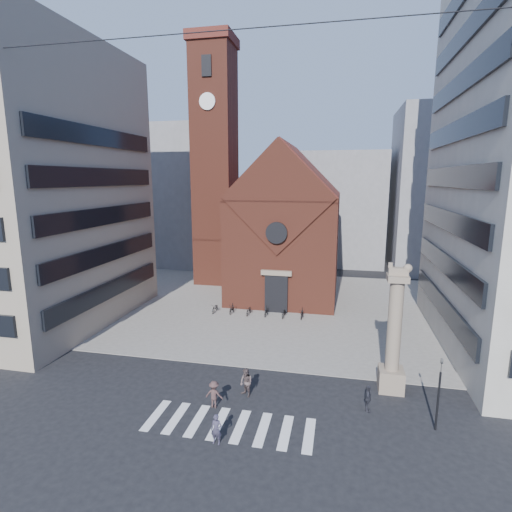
# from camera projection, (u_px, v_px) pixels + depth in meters

# --- Properties ---
(ground) EXTENTS (120.00, 120.00, 0.00)m
(ground) POSITION_uv_depth(u_px,v_px,m) (234.00, 396.00, 25.85)
(ground) COLOR black
(ground) RESTS_ON ground
(piazza) EXTENTS (46.00, 30.00, 0.05)m
(piazza) POSITION_uv_depth(u_px,v_px,m) (279.00, 306.00, 44.08)
(piazza) COLOR gray
(piazza) RESTS_ON ground
(zebra_crossing) EXTENTS (10.20, 3.20, 0.01)m
(zebra_crossing) POSITION_uv_depth(u_px,v_px,m) (229.00, 425.00, 22.86)
(zebra_crossing) COLOR white
(zebra_crossing) RESTS_ON ground
(church) EXTENTS (12.00, 16.65, 18.00)m
(church) POSITION_uv_depth(u_px,v_px,m) (288.00, 228.00, 48.35)
(church) COLOR brown
(church) RESTS_ON ground
(campanile) EXTENTS (5.50, 5.50, 31.20)m
(campanile) POSITION_uv_depth(u_px,v_px,m) (215.00, 164.00, 51.78)
(campanile) COLOR brown
(campanile) RESTS_ON ground
(building_left) EXTENTS (18.00, 20.00, 26.00)m
(building_left) POSITION_uv_depth(u_px,v_px,m) (17.00, 188.00, 37.92)
(building_left) COLOR gray
(building_left) RESTS_ON ground
(bg_block_left) EXTENTS (16.00, 14.00, 22.00)m
(bg_block_left) POSITION_uv_depth(u_px,v_px,m) (181.00, 196.00, 66.27)
(bg_block_left) COLOR gray
(bg_block_left) RESTS_ON ground
(bg_block_mid) EXTENTS (14.00, 12.00, 18.00)m
(bg_block_mid) POSITION_uv_depth(u_px,v_px,m) (340.00, 208.00, 66.07)
(bg_block_mid) COLOR gray
(bg_block_mid) RESTS_ON ground
(bg_block_right) EXTENTS (16.00, 14.00, 24.00)m
(bg_block_right) POSITION_uv_depth(u_px,v_px,m) (450.00, 191.00, 59.31)
(bg_block_right) COLOR gray
(bg_block_right) RESTS_ON ground
(lion_column) EXTENTS (1.63, 1.60, 8.68)m
(lion_column) POSITION_uv_depth(u_px,v_px,m) (394.00, 341.00, 26.00)
(lion_column) COLOR gray
(lion_column) RESTS_ON ground
(traffic_light) EXTENTS (0.13, 0.16, 4.30)m
(traffic_light) POSITION_uv_depth(u_px,v_px,m) (439.00, 393.00, 21.98)
(traffic_light) COLOR black
(traffic_light) RESTS_ON ground
(pedestrian_0) EXTENTS (0.63, 0.43, 1.65)m
(pedestrian_0) POSITION_uv_depth(u_px,v_px,m) (216.00, 429.00, 21.11)
(pedestrian_0) COLOR #363347
(pedestrian_0) RESTS_ON ground
(pedestrian_1) EXTENTS (1.16, 1.11, 1.88)m
(pedestrian_1) POSITION_uv_depth(u_px,v_px,m) (246.00, 383.00, 25.72)
(pedestrian_1) COLOR #534342
(pedestrian_1) RESTS_ON ground
(pedestrian_2) EXTENTS (0.47, 1.01, 1.69)m
(pedestrian_2) POSITION_uv_depth(u_px,v_px,m) (368.00, 399.00, 24.03)
(pedestrian_2) COLOR #282930
(pedestrian_2) RESTS_ON ground
(pedestrian_3) EXTENTS (1.13, 0.68, 1.72)m
(pedestrian_3) POSITION_uv_depth(u_px,v_px,m) (214.00, 394.00, 24.48)
(pedestrian_3) COLOR #422D2C
(pedestrian_3) RESTS_ON ground
(scooter_0) EXTENTS (0.65, 1.75, 0.91)m
(scooter_0) POSITION_uv_depth(u_px,v_px,m) (215.00, 308.00, 41.91)
(scooter_0) COLOR black
(scooter_0) RESTS_ON piazza
(scooter_1) EXTENTS (0.52, 1.70, 1.01)m
(scooter_1) POSITION_uv_depth(u_px,v_px,m) (232.00, 309.00, 41.52)
(scooter_1) COLOR black
(scooter_1) RESTS_ON piazza
(scooter_2) EXTENTS (0.65, 1.75, 0.91)m
(scooter_2) POSITION_uv_depth(u_px,v_px,m) (249.00, 310.00, 41.15)
(scooter_2) COLOR black
(scooter_2) RESTS_ON piazza
(scooter_3) EXTENTS (0.52, 1.70, 1.01)m
(scooter_3) POSITION_uv_depth(u_px,v_px,m) (266.00, 311.00, 40.77)
(scooter_3) COLOR black
(scooter_3) RESTS_ON piazza
(scooter_4) EXTENTS (0.65, 1.75, 0.91)m
(scooter_4) POSITION_uv_depth(u_px,v_px,m) (284.00, 313.00, 40.40)
(scooter_4) COLOR black
(scooter_4) RESTS_ON piazza
(scooter_5) EXTENTS (0.52, 1.70, 1.01)m
(scooter_5) POSITION_uv_depth(u_px,v_px,m) (302.00, 314.00, 40.01)
(scooter_5) COLOR black
(scooter_5) RESTS_ON piazza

